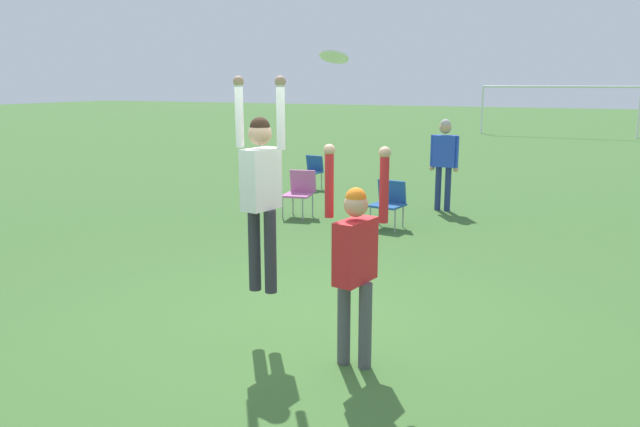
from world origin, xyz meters
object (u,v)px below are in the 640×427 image
(person_spectator_near, at_px, (444,155))
(camping_chair_0, at_px, (389,200))
(frisbee, at_px, (334,57))
(person_jumping, at_px, (261,181))
(person_defending, at_px, (355,253))
(camping_chair_2, at_px, (313,169))
(camping_chair_1, at_px, (300,189))

(person_spectator_near, bearing_deg, camping_chair_0, -108.77)
(frisbee, distance_m, camping_chair_0, 5.74)
(person_jumping, height_order, person_spectator_near, person_jumping)
(person_defending, bearing_deg, camping_chair_2, -142.52)
(person_spectator_near, bearing_deg, camping_chair_1, -147.46)
(camping_chair_2, bearing_deg, person_spectator_near, 167.83)
(person_defending, height_order, person_spectator_near, person_defending)
(camping_chair_0, bearing_deg, person_spectator_near, -96.57)
(person_jumping, xyz_separation_m, frisbee, (0.72, 0.08, 1.15))
(frisbee, distance_m, camping_chair_1, 6.48)
(frisbee, xyz_separation_m, camping_chair_0, (-1.19, 5.13, -2.27))
(camping_chair_1, bearing_deg, camping_chair_0, 164.08)
(person_jumping, bearing_deg, camping_chair_1, 32.74)
(person_jumping, relative_size, camping_chair_0, 2.52)
(person_defending, height_order, frisbee, frisbee)
(person_jumping, height_order, camping_chair_0, person_jumping)
(frisbee, bearing_deg, person_defending, -38.03)
(camping_chair_0, distance_m, camping_chair_2, 4.29)
(camping_chair_1, height_order, person_spectator_near, person_spectator_near)
(camping_chair_2, bearing_deg, camping_chair_1, 118.23)
(person_defending, distance_m, camping_chair_2, 9.61)
(person_defending, relative_size, person_spectator_near, 1.10)
(person_defending, bearing_deg, person_spectator_near, -162.53)
(person_defending, distance_m, frisbee, 1.75)
(person_jumping, relative_size, person_defending, 1.04)
(camping_chair_1, bearing_deg, person_defending, 109.81)
(camping_chair_1, relative_size, person_spectator_near, 0.49)
(camping_chair_0, distance_m, camping_chair_1, 1.85)
(frisbee, bearing_deg, person_spectator_near, 95.69)
(frisbee, xyz_separation_m, camping_chair_2, (-4.18, 8.21, -2.27))
(camping_chair_0, xyz_separation_m, camping_chair_2, (-2.99, 3.07, -0.01))
(frisbee, relative_size, person_spectator_near, 0.14)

